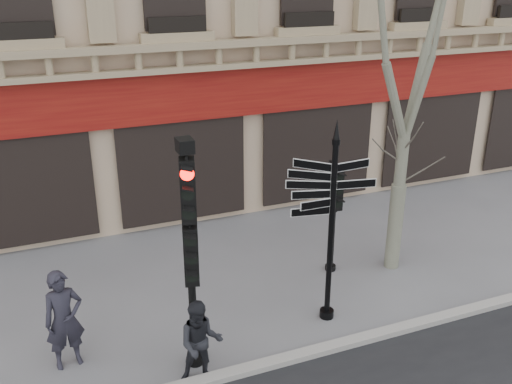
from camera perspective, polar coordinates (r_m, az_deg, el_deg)
ground at (r=11.77m, az=-0.53°, el=-12.83°), size 80.00×80.00×0.00m
kerb at (r=10.70m, az=2.33°, el=-16.54°), size 80.00×0.25×0.12m
fingerpost at (r=10.69m, az=7.74°, el=0.17°), size 2.25×2.25×4.15m
traffic_signal_main at (r=9.38m, az=-6.72°, el=-3.80°), size 0.53×0.44×4.22m
traffic_signal_secondary at (r=12.85m, az=7.82°, el=-0.76°), size 0.45×0.33×2.57m
plane_tree at (r=12.39m, az=15.70°, el=16.22°), size 3.02×3.02×8.03m
pedestrian_a at (r=10.72m, az=-18.64°, el=-12.01°), size 0.75×0.56×1.87m
pedestrian_b at (r=9.95m, az=-5.56°, el=-14.80°), size 0.88×0.75×1.56m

